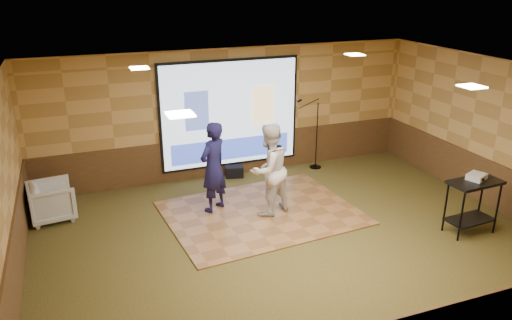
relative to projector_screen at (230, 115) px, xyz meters
name	(u,v)px	position (x,y,z in m)	size (l,w,h in m)	color
ground	(290,241)	(0.00, -3.44, -1.47)	(9.00, 9.00, 0.00)	#2C3518
room_shell	(293,130)	(0.00, -3.44, 0.62)	(9.04, 7.04, 3.02)	tan
wainscot_back	(231,155)	(0.00, 0.04, -1.00)	(9.00, 0.04, 0.95)	#4A2B18
wainscot_left	(15,266)	(-4.48, -3.44, -1.00)	(0.04, 7.00, 0.95)	#4A2B18
wainscot_right	(488,182)	(4.48, -3.44, -1.00)	(0.04, 7.00, 0.95)	#4A2B18
projector_screen	(230,115)	(0.00, 0.00, 0.00)	(3.32, 0.06, 2.52)	black
downlight_nw	(139,68)	(-2.20, -1.64, 1.50)	(0.32, 0.32, 0.02)	beige
downlight_ne	(355,55)	(2.20, -1.64, 1.50)	(0.32, 0.32, 0.02)	beige
downlight_sw	(180,114)	(-2.20, -4.94, 1.50)	(0.32, 0.32, 0.02)	beige
downlight_se	(472,86)	(2.20, -4.94, 1.50)	(0.32, 0.32, 0.02)	beige
dance_floor	(262,213)	(-0.09, -2.23, -1.46)	(3.71, 2.82, 0.03)	#946336
player_left	(213,167)	(-0.94, -1.75, -0.53)	(0.67, 0.44, 1.85)	#16143E
player_right	(269,170)	(0.04, -2.28, -0.52)	(0.90, 0.70, 1.86)	silver
av_table	(473,196)	(3.25, -4.30, -0.74)	(0.98, 0.52, 1.03)	black
projector	(477,177)	(3.32, -4.24, -0.39)	(0.33, 0.27, 0.11)	silver
mic_stand	(314,149)	(2.04, -0.33, -0.98)	(0.70, 0.29, 1.79)	black
banquet_chair	(52,201)	(-4.00, -0.98, -1.09)	(0.81, 0.84, 0.76)	gray
duffel_bag	(234,171)	(0.01, -0.19, -1.34)	(0.42, 0.28, 0.26)	black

